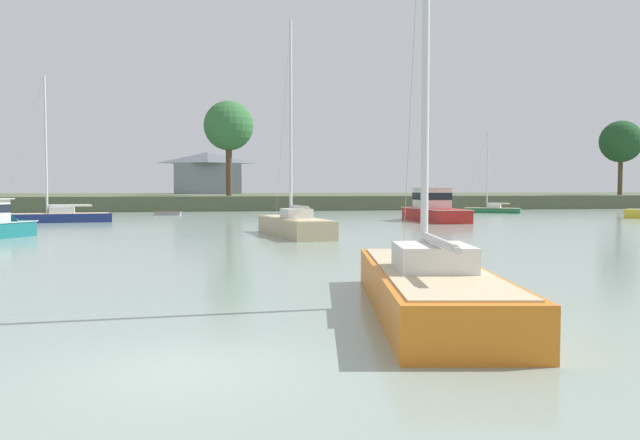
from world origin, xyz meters
TOP-DOWN VIEW (x-y plane):
  - ground_plane at (0.00, 0.00)m, footprint 514.84×514.84m
  - far_shore_bank at (0.00, 98.32)m, footprint 231.68×54.89m
  - sailboat_green at (34.51, 60.35)m, footprint 6.61×5.10m
  - dinghy_grey at (-3.18, 61.08)m, footprint 2.96×1.64m
  - sailboat_sand at (6.06, 28.80)m, footprint 3.69×9.74m
  - cruiser_red at (20.95, 44.71)m, footprint 3.24×10.87m
  - sailboat_navy at (-11.95, 47.88)m, footprint 9.37×3.64m
  - sailboat_orange at (5.73, 4.03)m, footprint 4.41×10.13m
  - shore_tree_right at (4.27, 78.75)m, footprint 6.85×6.85m
  - shore_tree_left_mid at (63.75, 77.22)m, footprint 6.38×6.38m
  - cottage_behind_trees at (1.71, 107.97)m, footprint 12.85×7.10m

SIDE VIEW (x-z plane):
  - ground_plane at x=0.00m, z-range 0.00..0.00m
  - dinghy_grey at x=-3.18m, z-range -0.14..0.42m
  - sailboat_green at x=34.51m, z-range -4.94..5.36m
  - sailboat_navy at x=-11.95m, z-range -6.30..6.84m
  - sailboat_orange at x=5.73m, z-range -6.90..7.50m
  - sailboat_sand at x=6.06m, z-range -6.84..7.45m
  - cruiser_red at x=20.95m, z-range -1.97..3.36m
  - far_shore_bank at x=0.00m, z-range 0.00..1.90m
  - cottage_behind_trees at x=1.71m, z-range 2.02..9.59m
  - shore_tree_left_mid at x=63.75m, z-range 4.34..15.71m
  - shore_tree_right at x=4.27m, z-range 4.92..18.02m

